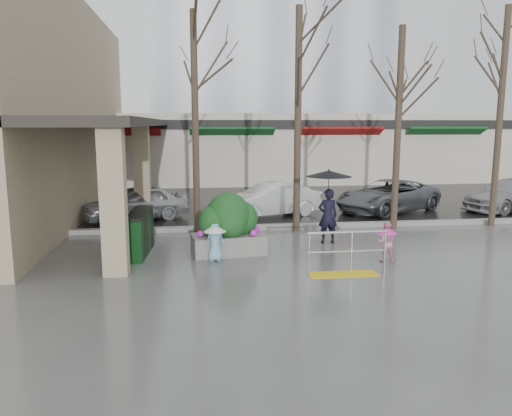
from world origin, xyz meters
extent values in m
plane|color=#51514F|center=(0.00, 0.00, 0.00)|extent=(120.00, 120.00, 0.00)
cube|color=black|center=(0.00, 22.00, 0.01)|extent=(120.00, 36.00, 0.01)
cube|color=gray|center=(0.00, 4.00, 0.07)|extent=(120.00, 0.30, 0.15)
cube|color=tan|center=(-9.00, 8.00, 4.00)|extent=(6.00, 18.00, 8.00)
cube|color=#2D2823|center=(-4.80, 8.00, 3.62)|extent=(2.80, 18.00, 0.25)
cube|color=tan|center=(-3.90, -0.50, 1.75)|extent=(0.55, 0.55, 3.50)
cube|color=tan|center=(-3.90, 6.00, 1.75)|extent=(0.55, 0.55, 3.50)
cube|color=beige|center=(2.00, 18.00, 2.00)|extent=(34.00, 6.00, 4.00)
cube|color=maroon|center=(-6.00, 15.10, 2.85)|extent=(4.50, 1.68, 0.87)
cube|color=#0F4C1E|center=(0.00, 15.10, 2.85)|extent=(4.50, 1.68, 0.87)
cube|color=maroon|center=(6.00, 15.10, 2.85)|extent=(4.50, 1.68, 0.87)
cube|color=#0F4C1E|center=(12.00, 15.10, 2.85)|extent=(4.50, 1.68, 0.87)
cube|color=black|center=(2.00, 15.10, 3.40)|extent=(34.00, 0.35, 0.50)
cube|color=#8C99A8|center=(4.00, 30.00, 12.50)|extent=(18.00, 12.00, 25.00)
cube|color=yellow|center=(1.30, -1.20, 0.01)|extent=(1.60, 0.50, 0.02)
cylinder|color=silver|center=(0.50, -1.20, 0.50)|extent=(0.05, 0.05, 1.00)
cylinder|color=silver|center=(1.50, -1.20, 0.50)|extent=(0.05, 0.05, 1.00)
cylinder|color=silver|center=(2.30, -1.20, 0.50)|extent=(0.05, 0.05, 1.00)
cylinder|color=silver|center=(1.40, -1.20, 1.00)|extent=(1.90, 0.06, 0.06)
cylinder|color=silver|center=(1.40, -1.20, 0.55)|extent=(1.90, 0.04, 0.04)
cylinder|color=#382B21|center=(-2.00, 3.60, 3.40)|extent=(0.22, 0.22, 6.80)
cylinder|color=#382B21|center=(1.20, 3.60, 3.50)|extent=(0.22, 0.22, 7.00)
cylinder|color=#382B21|center=(4.50, 3.60, 3.25)|extent=(0.22, 0.22, 6.50)
cylinder|color=#382B21|center=(8.00, 3.60, 3.60)|extent=(0.22, 0.22, 7.20)
imported|color=black|center=(1.78, 1.93, 0.80)|extent=(0.59, 0.40, 1.60)
cylinder|color=black|center=(1.78, 1.93, 1.62)|extent=(0.02, 0.02, 1.01)
cone|color=black|center=(1.78, 1.93, 2.04)|extent=(1.34, 1.34, 0.18)
sphere|color=black|center=(1.78, 1.93, 2.15)|extent=(0.05, 0.05, 0.05)
imported|color=pink|center=(2.69, -0.27, 0.51)|extent=(0.57, 0.50, 1.02)
cylinder|color=black|center=(2.69, -0.27, 0.70)|extent=(0.02, 0.02, 0.44)
cone|color=#FF28B0|center=(2.69, -0.27, 0.83)|extent=(0.53, 0.53, 0.18)
sphere|color=black|center=(2.69, -0.27, 0.94)|extent=(0.05, 0.05, 0.05)
imported|color=#7EB6E0|center=(-1.58, 0.36, 0.49)|extent=(0.50, 0.35, 0.97)
cylinder|color=black|center=(-1.58, 0.36, 0.71)|extent=(0.02, 0.02, 0.45)
cone|color=white|center=(-1.58, 0.36, 0.85)|extent=(0.59, 0.59, 0.18)
sphere|color=black|center=(-1.58, 0.36, 0.96)|extent=(0.05, 0.05, 0.05)
cube|color=slate|center=(-1.19, 1.00, 0.27)|extent=(2.02, 1.20, 0.53)
ellipsoid|color=#164617|center=(-1.19, 1.00, 1.05)|extent=(1.17, 1.05, 1.22)
sphere|color=#164617|center=(-1.57, 0.89, 0.91)|extent=(0.84, 0.84, 0.84)
sphere|color=#164617|center=(-0.82, 1.16, 0.93)|extent=(0.89, 0.89, 0.89)
cube|color=#0B3312|center=(-3.60, 0.49, 0.53)|extent=(0.47, 0.47, 1.07)
cube|color=black|center=(-3.60, 0.49, 1.12)|extent=(0.50, 0.50, 0.08)
cube|color=black|center=(-3.56, 1.03, 0.53)|extent=(0.47, 0.47, 1.07)
cube|color=black|center=(-3.56, 1.03, 1.12)|extent=(0.50, 0.50, 0.08)
cube|color=#0C3711|center=(-3.52, 1.56, 0.53)|extent=(0.47, 0.47, 1.07)
cube|color=black|center=(-3.52, 1.56, 1.12)|extent=(0.50, 0.50, 0.08)
cube|color=black|center=(-3.48, 2.09, 0.53)|extent=(0.47, 0.47, 1.07)
cube|color=black|center=(-3.48, 2.09, 1.12)|extent=(0.50, 0.50, 0.08)
imported|color=#AEAFB3|center=(-4.18, 6.20, 0.63)|extent=(3.98, 2.68, 1.26)
imported|color=white|center=(0.76, 6.30, 0.63)|extent=(4.05, 2.53, 1.26)
imported|color=slate|center=(5.53, 6.73, 0.63)|extent=(4.98, 4.03, 1.26)
imported|color=#A2A2A7|center=(10.60, 6.44, 0.63)|extent=(4.68, 3.05, 1.26)
camera|label=1|loc=(-2.08, -12.00, 3.46)|focal=35.00mm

